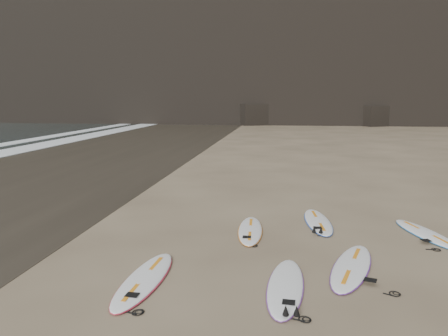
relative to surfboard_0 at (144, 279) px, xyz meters
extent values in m
plane|color=#897559|center=(4.62, 0.80, -0.05)|extent=(240.00, 240.00, 0.00)
cube|color=#383026|center=(-8.38, 10.80, -0.04)|extent=(12.00, 200.00, 0.01)
cube|color=black|center=(12.62, 45.80, 1.12)|extent=(4.23, 4.46, 2.33)
cube|color=black|center=(-1.38, 45.80, 1.20)|extent=(4.49, 4.76, 2.49)
ellipsoid|color=white|center=(0.00, 0.00, 0.00)|extent=(0.73, 2.65, 0.09)
ellipsoid|color=white|center=(2.52, 0.05, 0.00)|extent=(0.76, 2.53, 0.09)
ellipsoid|color=white|center=(3.79, 1.10, 0.00)|extent=(1.37, 2.71, 0.09)
ellipsoid|color=white|center=(1.67, 3.19, 0.00)|extent=(0.68, 2.40, 0.09)
ellipsoid|color=white|center=(3.38, 4.18, 0.00)|extent=(0.82, 2.55, 0.09)
ellipsoid|color=white|center=(5.87, 3.48, 0.00)|extent=(1.26, 2.49, 0.09)
camera|label=1|loc=(2.41, -7.17, 3.22)|focal=35.00mm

